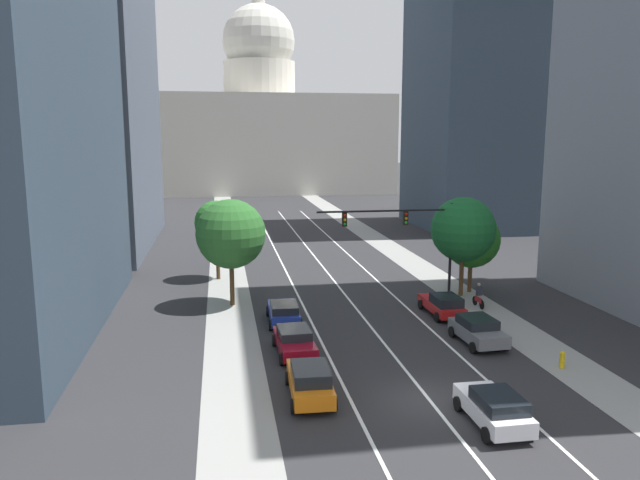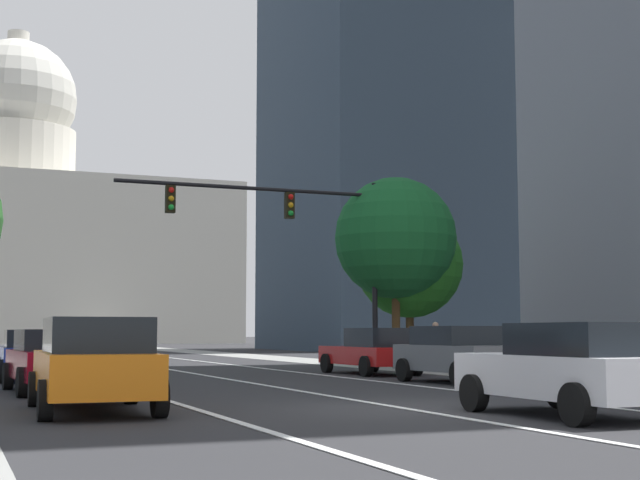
{
  "view_description": "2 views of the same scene",
  "coord_description": "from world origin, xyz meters",
  "px_view_note": "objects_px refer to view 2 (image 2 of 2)",
  "views": [
    {
      "loc": [
        -9.0,
        -24.21,
        11.65
      ],
      "look_at": [
        -0.8,
        25.19,
        3.04
      ],
      "focal_mm": 33.96,
      "sensor_mm": 36.0,
      "label": 1
    },
    {
      "loc": [
        -7.66,
        -15.21,
        1.36
      ],
      "look_at": [
        2.46,
        9.97,
        4.04
      ],
      "focal_mm": 52.45,
      "sensor_mm": 36.0,
      "label": 2
    }
  ],
  "objects_px": {
    "street_tree_far_right": "(395,238)",
    "street_tree_mid_right": "(409,265)",
    "car_crimson": "(57,359)",
    "car_blue": "(35,354)",
    "car_gray": "(460,353)",
    "car_orange": "(94,363)",
    "traffic_signal_mast": "(297,229)",
    "capitol_building": "(12,243)",
    "cyclist": "(436,347)",
    "car_white": "(572,367)",
    "car_red": "(373,351)"
  },
  "relations": [
    {
      "from": "car_blue",
      "to": "cyclist",
      "type": "bearing_deg",
      "value": -82.96
    },
    {
      "from": "capitol_building",
      "to": "car_crimson",
      "type": "height_order",
      "value": "capitol_building"
    },
    {
      "from": "car_crimson",
      "to": "car_gray",
      "type": "bearing_deg",
      "value": -92.37
    },
    {
      "from": "car_gray",
      "to": "car_red",
      "type": "height_order",
      "value": "car_gray"
    },
    {
      "from": "car_gray",
      "to": "cyclist",
      "type": "xyz_separation_m",
      "value": [
        3.14,
        6.97,
        0.05
      ]
    },
    {
      "from": "car_orange",
      "to": "traffic_signal_mast",
      "type": "height_order",
      "value": "traffic_signal_mast"
    },
    {
      "from": "traffic_signal_mast",
      "to": "street_tree_mid_right",
      "type": "height_order",
      "value": "traffic_signal_mast"
    },
    {
      "from": "traffic_signal_mast",
      "to": "cyclist",
      "type": "height_order",
      "value": "traffic_signal_mast"
    },
    {
      "from": "car_crimson",
      "to": "traffic_signal_mast",
      "type": "bearing_deg",
      "value": -46.44
    },
    {
      "from": "capitol_building",
      "to": "cyclist",
      "type": "relative_size",
      "value": 30.99
    },
    {
      "from": "capitol_building",
      "to": "street_tree_far_right",
      "type": "xyz_separation_m",
      "value": [
        8.4,
        -92.29,
        -7.76
      ]
    },
    {
      "from": "car_blue",
      "to": "car_orange",
      "type": "relative_size",
      "value": 0.98
    },
    {
      "from": "car_white",
      "to": "street_tree_far_right",
      "type": "height_order",
      "value": "street_tree_far_right"
    },
    {
      "from": "car_crimson",
      "to": "car_red",
      "type": "height_order",
      "value": "car_red"
    },
    {
      "from": "car_red",
      "to": "street_tree_far_right",
      "type": "xyz_separation_m",
      "value": [
        3.15,
        4.63,
        4.2
      ]
    },
    {
      "from": "car_blue",
      "to": "street_tree_mid_right",
      "type": "distance_m",
      "value": 16.04
    },
    {
      "from": "traffic_signal_mast",
      "to": "cyclist",
      "type": "bearing_deg",
      "value": -32.33
    },
    {
      "from": "car_crimson",
      "to": "car_blue",
      "type": "height_order",
      "value": "car_blue"
    },
    {
      "from": "car_orange",
      "to": "cyclist",
      "type": "relative_size",
      "value": 2.65
    },
    {
      "from": "street_tree_far_right",
      "to": "street_tree_mid_right",
      "type": "xyz_separation_m",
      "value": [
        1.08,
        0.93,
        -0.93
      ]
    },
    {
      "from": "car_crimson",
      "to": "street_tree_mid_right",
      "type": "relative_size",
      "value": 0.72
    },
    {
      "from": "car_white",
      "to": "traffic_signal_mast",
      "type": "xyz_separation_m",
      "value": [
        2.4,
        19.14,
        4.31
      ]
    },
    {
      "from": "car_crimson",
      "to": "car_orange",
      "type": "distance_m",
      "value": 5.71
    },
    {
      "from": "car_white",
      "to": "car_blue",
      "type": "xyz_separation_m",
      "value": [
        -6.99,
        15.1,
        -0.04
      ]
    },
    {
      "from": "car_gray",
      "to": "street_tree_mid_right",
      "type": "height_order",
      "value": "street_tree_mid_right"
    },
    {
      "from": "car_crimson",
      "to": "car_blue",
      "type": "bearing_deg",
      "value": -2.03
    },
    {
      "from": "car_blue",
      "to": "street_tree_mid_right",
      "type": "xyz_separation_m",
      "value": [
        14.72,
        5.45,
        3.28
      ]
    },
    {
      "from": "car_white",
      "to": "car_red",
      "type": "distance_m",
      "value": 15.4
    },
    {
      "from": "car_crimson",
      "to": "cyclist",
      "type": "bearing_deg",
      "value": -65.17
    },
    {
      "from": "capitol_building",
      "to": "cyclist",
      "type": "bearing_deg",
      "value": -84.98
    },
    {
      "from": "car_blue",
      "to": "capitol_building",
      "type": "bearing_deg",
      "value": -1.72
    },
    {
      "from": "street_tree_far_right",
      "to": "car_gray",
      "type": "bearing_deg",
      "value": -107.31
    },
    {
      "from": "car_white",
      "to": "street_tree_mid_right",
      "type": "relative_size",
      "value": 0.67
    },
    {
      "from": "car_crimson",
      "to": "car_white",
      "type": "bearing_deg",
      "value": -145.85
    },
    {
      "from": "cyclist",
      "to": "car_blue",
      "type": "bearing_deg",
      "value": 93.19
    },
    {
      "from": "cyclist",
      "to": "street_tree_far_right",
      "type": "xyz_separation_m",
      "value": [
        0.02,
        3.17,
        4.11
      ]
    },
    {
      "from": "car_crimson",
      "to": "street_tree_far_right",
      "type": "xyz_separation_m",
      "value": [
        13.64,
        10.08,
        4.22
      ]
    },
    {
      "from": "car_gray",
      "to": "car_red",
      "type": "bearing_deg",
      "value": -2.43
    },
    {
      "from": "car_red",
      "to": "car_white",
      "type": "bearing_deg",
      "value": 165.96
    },
    {
      "from": "car_crimson",
      "to": "street_tree_mid_right",
      "type": "height_order",
      "value": "street_tree_mid_right"
    },
    {
      "from": "street_tree_far_right",
      "to": "street_tree_mid_right",
      "type": "distance_m",
      "value": 1.7
    },
    {
      "from": "car_orange",
      "to": "car_blue",
      "type": "bearing_deg",
      "value": 2.04
    },
    {
      "from": "car_white",
      "to": "street_tree_mid_right",
      "type": "xyz_separation_m",
      "value": [
        7.73,
        20.55,
        3.24
      ]
    },
    {
      "from": "capitol_building",
      "to": "car_red",
      "type": "xyz_separation_m",
      "value": [
        5.24,
        -96.92,
        -11.95
      ]
    },
    {
      "from": "capitol_building",
      "to": "car_red",
      "type": "bearing_deg",
      "value": -86.9
    },
    {
      "from": "car_red",
      "to": "street_tree_mid_right",
      "type": "xyz_separation_m",
      "value": [
        4.23,
        5.56,
        3.27
      ]
    },
    {
      "from": "car_white",
      "to": "street_tree_far_right",
      "type": "distance_m",
      "value": 21.14
    },
    {
      "from": "car_blue",
      "to": "car_red",
      "type": "bearing_deg",
      "value": -89.22
    },
    {
      "from": "car_white",
      "to": "street_tree_far_right",
      "type": "relative_size",
      "value": 0.56
    },
    {
      "from": "car_white",
      "to": "car_red",
      "type": "bearing_deg",
      "value": -13.3
    }
  ]
}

